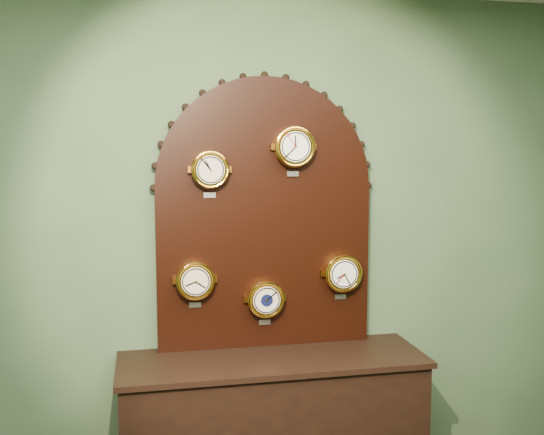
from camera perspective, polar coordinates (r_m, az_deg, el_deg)
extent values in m
plane|color=#476243|center=(3.55, -0.82, -2.44)|extent=(4.00, 0.00, 4.00)
cube|color=black|center=(3.59, 0.07, -19.07)|extent=(1.60, 0.50, 0.80)
cube|color=black|center=(3.52, -0.66, -4.49)|extent=(1.20, 0.06, 0.90)
cylinder|color=black|center=(3.46, -0.67, 2.83)|extent=(1.20, 0.06, 1.20)
cylinder|color=gold|center=(3.36, -5.68, 4.38)|extent=(0.19, 0.08, 0.19)
torus|color=gold|center=(3.32, -5.62, 4.36)|extent=(0.20, 0.02, 0.20)
cylinder|color=beige|center=(3.32, -5.61, 4.35)|extent=(0.15, 0.01, 0.15)
cube|color=silver|center=(3.39, -5.69, 2.04)|extent=(0.06, 0.01, 0.03)
cylinder|color=gold|center=(3.43, 2.01, 6.46)|extent=(0.21, 0.08, 0.21)
torus|color=gold|center=(3.40, 2.14, 6.46)|extent=(0.22, 0.02, 0.22)
cylinder|color=white|center=(3.40, 2.17, 6.46)|extent=(0.17, 0.01, 0.17)
cube|color=silver|center=(3.46, 1.91, 3.99)|extent=(0.07, 0.01, 0.03)
cylinder|color=gold|center=(3.42, -7.01, -5.67)|extent=(0.20, 0.08, 0.20)
torus|color=gold|center=(3.39, -6.96, -5.79)|extent=(0.21, 0.02, 0.21)
cylinder|color=beige|center=(3.38, -6.95, -5.81)|extent=(0.16, 0.01, 0.16)
cube|color=silver|center=(3.48, -7.01, -7.89)|extent=(0.07, 0.01, 0.03)
cylinder|color=gold|center=(3.50, -0.61, -7.39)|extent=(0.19, 0.08, 0.19)
torus|color=gold|center=(3.47, -0.50, -7.52)|extent=(0.21, 0.02, 0.21)
cylinder|color=beige|center=(3.46, -0.48, -7.54)|extent=(0.15, 0.01, 0.15)
cube|color=silver|center=(3.56, -0.68, -9.50)|extent=(0.07, 0.01, 0.03)
cylinder|color=#0B1134|center=(3.46, -0.47, -7.56)|extent=(0.07, 0.00, 0.07)
cylinder|color=gold|center=(3.58, 6.40, -5.01)|extent=(0.20, 0.08, 0.20)
torus|color=gold|center=(3.55, 6.56, -5.12)|extent=(0.22, 0.02, 0.22)
cylinder|color=white|center=(3.55, 6.59, -5.14)|extent=(0.16, 0.01, 0.16)
cube|color=silver|center=(3.64, 6.25, -7.18)|extent=(0.07, 0.01, 0.03)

